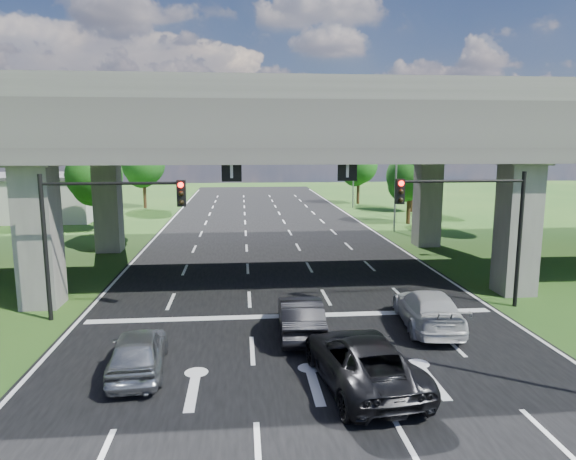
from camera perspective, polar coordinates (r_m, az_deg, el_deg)
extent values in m
plane|color=#204917|center=(18.59, 1.71, -13.10)|extent=(160.00, 160.00, 0.00)
cube|color=black|center=(28.04, -0.75, -5.23)|extent=(18.00, 120.00, 0.03)
cube|color=#383533|center=(29.13, -1.10, 11.18)|extent=(80.00, 15.00, 2.00)
cube|color=#615F59|center=(22.01, 0.30, 15.64)|extent=(80.00, 0.50, 1.00)
cube|color=#615F59|center=(36.42, -1.94, 13.20)|extent=(80.00, 0.50, 1.00)
cube|color=#615F59|center=(24.97, -26.03, 0.13)|extent=(1.60, 1.60, 7.00)
cube|color=#615F59|center=(36.34, -19.39, 3.20)|extent=(1.60, 1.60, 7.00)
cube|color=#615F59|center=(26.75, 24.17, 0.83)|extent=(1.60, 1.60, 7.00)
cube|color=#615F59|center=(37.58, 15.25, 3.60)|extent=(1.60, 1.60, 7.00)
cube|color=black|center=(22.07, -6.29, 6.47)|extent=(0.85, 0.06, 0.85)
cube|color=black|center=(22.54, 6.61, 6.53)|extent=(0.85, 0.06, 0.85)
cylinder|color=black|center=(24.62, 24.32, -1.05)|extent=(0.18, 0.18, 6.00)
cylinder|color=black|center=(23.07, 18.78, 5.16)|extent=(5.50, 0.12, 0.12)
cube|color=black|center=(21.96, 12.33, 4.20)|extent=(0.35, 0.28, 1.05)
sphere|color=#FF0C05|center=(21.78, 12.49, 5.08)|extent=(0.22, 0.22, 0.22)
cylinder|color=black|center=(22.85, -25.35, -1.88)|extent=(0.18, 0.18, 6.00)
cylinder|color=black|center=(21.72, -18.99, 4.91)|extent=(5.50, 0.12, 0.12)
cube|color=black|center=(21.09, -11.76, 4.01)|extent=(0.35, 0.28, 1.05)
sphere|color=#FF0C05|center=(20.90, -11.84, 4.92)|extent=(0.22, 0.22, 0.22)
cylinder|color=gray|center=(42.98, 11.92, 6.44)|extent=(0.16, 0.16, 10.00)
cylinder|color=gray|center=(42.59, 10.17, 12.79)|extent=(3.00, 0.10, 0.10)
cube|color=gray|center=(42.22, 8.15, 12.74)|extent=(0.60, 0.25, 0.18)
cylinder|color=gray|center=(58.45, 7.31, 7.32)|extent=(0.16, 0.16, 10.00)
cylinder|color=gray|center=(58.16, 5.93, 11.97)|extent=(3.00, 0.10, 0.10)
cube|color=gray|center=(57.89, 4.44, 11.90)|extent=(0.60, 0.25, 0.18)
cylinder|color=black|center=(44.99, -20.51, 1.88)|extent=(0.36, 0.36, 3.30)
sphere|color=#1E4C14|center=(44.72, -20.74, 5.69)|extent=(4.50, 4.50, 4.50)
sphere|color=#1E4C14|center=(44.27, -20.44, 7.43)|extent=(3.60, 3.60, 3.60)
sphere|color=#1E4C14|center=(45.25, -20.90, 4.57)|extent=(3.30, 3.30, 3.30)
cylinder|color=black|center=(53.48, -21.38, 2.71)|extent=(0.36, 0.36, 2.86)
sphere|color=#1E4C14|center=(53.26, -21.54, 5.49)|extent=(3.90, 3.90, 3.90)
sphere|color=#1E4C14|center=(52.81, -21.29, 6.75)|extent=(3.12, 3.12, 3.12)
sphere|color=#1E4C14|center=(53.78, -21.68, 4.68)|extent=(2.86, 2.86, 2.86)
cylinder|color=black|center=(60.28, -15.64, 4.02)|extent=(0.36, 0.36, 3.52)
sphere|color=#1E4C14|center=(60.08, -15.78, 7.06)|extent=(4.80, 4.80, 4.80)
sphere|color=#1E4C14|center=(59.67, -15.51, 8.44)|extent=(3.84, 3.84, 3.84)
sphere|color=#1E4C14|center=(60.57, -15.95, 6.16)|extent=(3.52, 3.52, 3.52)
cylinder|color=black|center=(47.83, 13.25, 2.52)|extent=(0.36, 0.36, 3.08)
sphere|color=#1E4C14|center=(47.58, 13.38, 5.86)|extent=(4.20, 4.20, 4.20)
sphere|color=#1E4C14|center=(47.37, 14.01, 7.35)|extent=(3.36, 3.36, 3.36)
sphere|color=#1E4C14|center=(47.92, 12.85, 4.90)|extent=(3.08, 3.08, 3.08)
cylinder|color=black|center=(56.33, 13.59, 3.41)|extent=(0.36, 0.36, 2.86)
sphere|color=#1E4C14|center=(56.13, 13.70, 6.05)|extent=(3.90, 3.90, 3.90)
sphere|color=#1E4C14|center=(55.92, 14.23, 7.22)|extent=(3.12, 3.12, 3.12)
sphere|color=#1E4C14|center=(56.46, 13.24, 5.29)|extent=(2.86, 2.86, 2.86)
cylinder|color=black|center=(62.88, 7.80, 4.40)|extent=(0.36, 0.36, 3.30)
sphere|color=#1E4C14|center=(62.69, 7.86, 7.13)|extent=(4.50, 4.50, 4.50)
sphere|color=#1E4C14|center=(62.45, 8.31, 8.35)|extent=(3.60, 3.60, 3.60)
sphere|color=#1E4C14|center=(63.06, 7.49, 6.33)|extent=(3.30, 3.30, 3.30)
imported|color=#94979B|center=(17.17, -16.32, -12.83)|extent=(1.98, 4.24, 1.40)
imported|color=black|center=(19.59, 1.38, -9.52)|extent=(1.71, 4.49, 1.46)
imported|color=#B5B5B5|center=(21.10, 15.29, -8.46)|extent=(2.58, 5.22, 1.46)
imported|color=black|center=(15.90, 8.25, -14.16)|extent=(3.15, 5.71, 1.51)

